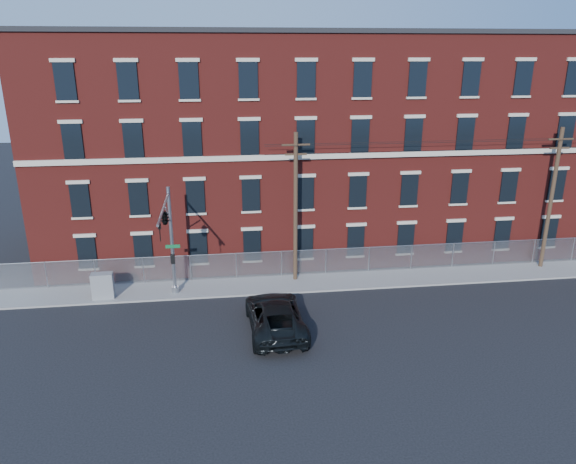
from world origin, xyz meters
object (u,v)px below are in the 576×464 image
at_px(pickup_truck, 275,315).
at_px(utility_cabinet, 103,286).
at_px(traffic_signal_mast, 167,226).
at_px(utility_pole_near, 296,206).

distance_m(pickup_truck, utility_cabinet, 11.61).
xyz_separation_m(traffic_signal_mast, utility_pole_near, (8.00, 3.42, -0.05)).
bearing_deg(utility_cabinet, utility_pole_near, 4.40).
distance_m(traffic_signal_mast, utility_cabinet, 6.58).
relative_size(utility_pole_near, utility_cabinet, 6.03).
bearing_deg(pickup_truck, utility_cabinet, -28.78).
bearing_deg(traffic_signal_mast, utility_cabinet, 155.47).
bearing_deg(pickup_truck, utility_pole_near, -109.08).
bearing_deg(utility_cabinet, pickup_truck, -29.02).
bearing_deg(utility_pole_near, utility_cabinet, -173.57).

